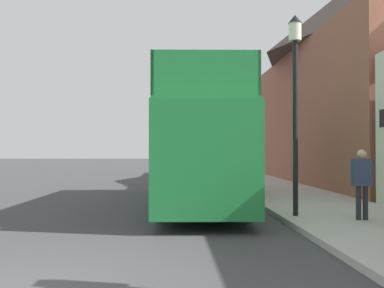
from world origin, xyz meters
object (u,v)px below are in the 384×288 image
(lamp_post_second, at_px, (244,116))
(lamp_post_third, at_px, (220,131))
(tour_bus, at_px, (199,148))
(pedestrian_third, at_px, (362,177))
(parked_car_ahead_of_bus, at_px, (203,172))
(lamp_post_nearest, at_px, (295,78))

(lamp_post_second, bearing_deg, lamp_post_third, 90.05)
(tour_bus, distance_m, pedestrian_third, 5.60)
(parked_car_ahead_of_bus, height_order, pedestrian_third, pedestrian_third)
(parked_car_ahead_of_bus, xyz_separation_m, lamp_post_nearest, (1.52, -11.47, 2.96))
(lamp_post_second, height_order, lamp_post_third, lamp_post_second)
(tour_bus, relative_size, lamp_post_third, 2.42)
(parked_car_ahead_of_bus, relative_size, lamp_post_nearest, 0.79)
(pedestrian_third, bearing_deg, parked_car_ahead_of_bus, 103.45)
(tour_bus, xyz_separation_m, lamp_post_second, (2.51, 6.32, 1.56))
(tour_bus, height_order, lamp_post_third, lamp_post_third)
(tour_bus, relative_size, lamp_post_nearest, 2.04)
(parked_car_ahead_of_bus, distance_m, lamp_post_third, 8.60)
(tour_bus, xyz_separation_m, parked_car_ahead_of_bus, (0.73, 8.03, -1.18))
(pedestrian_third, bearing_deg, lamp_post_nearest, 152.02)
(parked_car_ahead_of_bus, bearing_deg, tour_bus, -94.62)
(tour_bus, relative_size, parked_car_ahead_of_bus, 2.60)
(pedestrian_third, distance_m, lamp_post_nearest, 2.97)
(lamp_post_nearest, bearing_deg, lamp_post_second, 88.44)
(parked_car_ahead_of_bus, distance_m, lamp_post_nearest, 11.95)
(lamp_post_nearest, bearing_deg, parked_car_ahead_of_bus, 97.53)
(pedestrian_third, relative_size, lamp_post_third, 0.39)
(tour_bus, distance_m, lamp_post_third, 16.32)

